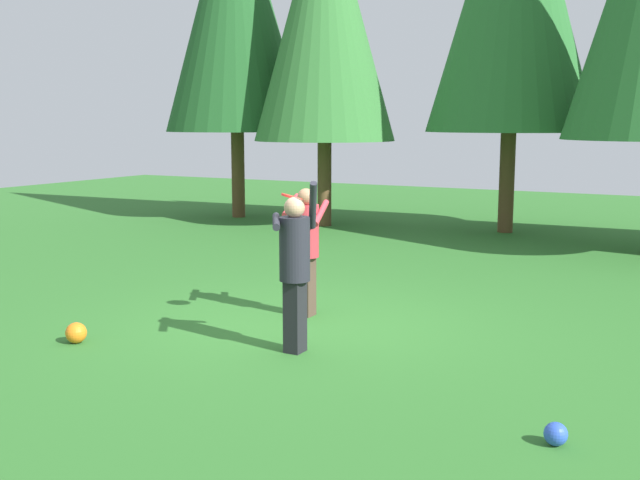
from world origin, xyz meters
TOP-DOWN VIEW (x-y plane):
  - ground_plane at (0.00, 0.00)m, footprint 40.00×40.00m
  - person_thrower at (0.51, -1.01)m, footprint 0.67×0.67m
  - person_catcher at (-0.17, 0.44)m, footprint 0.59×0.67m
  - frisbee at (-0.03, -0.14)m, footprint 0.38×0.38m
  - ball_orange at (-1.90, -1.93)m, footprint 0.24×0.24m
  - ball_blue at (3.58, -2.19)m, footprint 0.19×0.19m
  - tree_far_left at (-6.90, 8.74)m, footprint 3.72×3.72m
  - tree_left at (-4.07, 8.32)m, footprint 3.39×3.39m

SIDE VIEW (x-z plane):
  - ground_plane at x=0.00m, z-range 0.00..0.00m
  - ball_blue at x=3.58m, z-range 0.00..0.19m
  - ball_orange at x=-1.90m, z-range 0.00..0.24m
  - person_catcher at x=-0.17m, z-range 0.16..1.85m
  - person_thrower at x=0.51m, z-range 0.08..2.00m
  - frisbee at x=-0.03m, z-range 1.58..1.69m
  - tree_left at x=-4.07m, z-range 1.02..9.12m
  - tree_far_left at x=-6.90m, z-range 1.12..10.01m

